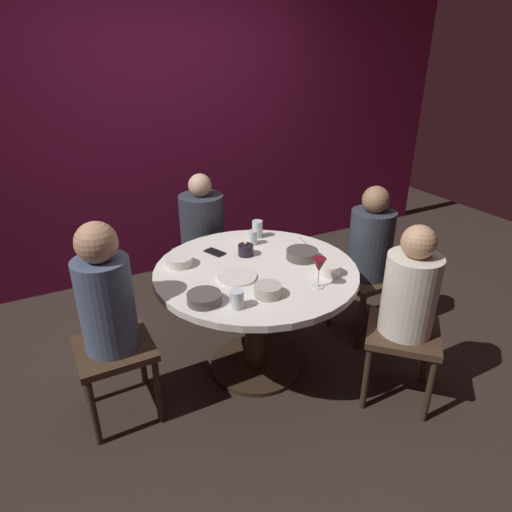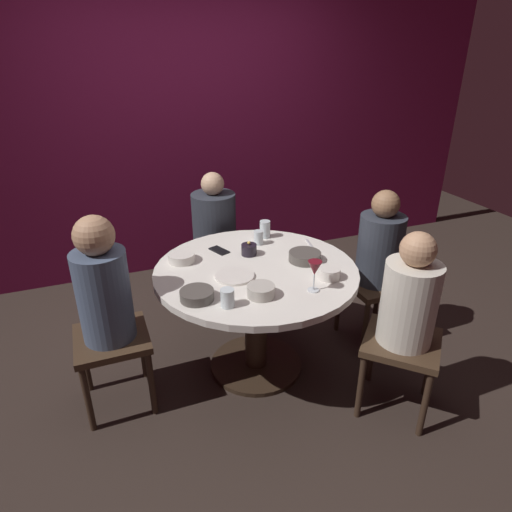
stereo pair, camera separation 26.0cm
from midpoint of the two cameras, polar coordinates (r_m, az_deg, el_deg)
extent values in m
plane|color=#2D231E|center=(3.04, -2.52, -14.02)|extent=(8.00, 8.00, 0.00)
cube|color=maroon|center=(4.03, -13.95, 15.76)|extent=(6.00, 0.10, 2.60)
cylinder|color=silver|center=(2.64, -2.82, -2.03)|extent=(1.22, 1.22, 0.04)
cylinder|color=#332319|center=(2.83, -2.66, -8.61)|extent=(0.14, 0.14, 0.69)
cylinder|color=#2D2116|center=(3.03, -2.53, -13.80)|extent=(0.60, 0.60, 0.03)
cube|color=#3F2D1E|center=(2.60, -20.65, -11.19)|extent=(0.40, 0.40, 0.04)
cylinder|color=#475670|center=(2.45, -21.63, -5.96)|extent=(0.28, 0.28, 0.51)
sphere|color=tan|center=(2.30, -23.02, 1.54)|extent=(0.21, 0.21, 0.21)
cylinder|color=#332319|center=(2.61, -23.05, -18.22)|extent=(0.04, 0.04, 0.43)
cylinder|color=#332319|center=(2.62, -15.44, -16.56)|extent=(0.04, 0.04, 0.43)
cylinder|color=#332319|center=(2.87, -23.87, -13.82)|extent=(0.04, 0.04, 0.43)
cylinder|color=#332319|center=(2.88, -17.08, -12.36)|extent=(0.04, 0.04, 0.43)
cube|color=#3F2D1E|center=(3.49, -8.87, 0.05)|extent=(0.40, 0.40, 0.04)
cylinder|color=#2D333D|center=(3.39, -9.15, 3.91)|extent=(0.33, 0.33, 0.47)
sphere|color=tan|center=(3.29, -9.52, 8.93)|extent=(0.17, 0.17, 0.17)
cylinder|color=#332319|center=(3.70, -11.99, -2.76)|extent=(0.04, 0.04, 0.43)
cylinder|color=#332319|center=(3.41, -10.33, -5.17)|extent=(0.04, 0.04, 0.43)
cylinder|color=#332319|center=(3.79, -7.08, -1.67)|extent=(0.04, 0.04, 0.43)
cylinder|color=#332319|center=(3.51, -5.05, -3.91)|extent=(0.04, 0.04, 0.43)
cube|color=#3F2D1E|center=(3.19, 11.82, -2.72)|extent=(0.40, 0.40, 0.04)
cylinder|color=#2D333D|center=(3.08, 12.24, 1.47)|extent=(0.30, 0.30, 0.47)
sphere|color=#8C6647|center=(2.97, 12.80, 7.06)|extent=(0.18, 0.18, 0.18)
cylinder|color=#332319|center=(3.52, 11.93, -4.32)|extent=(0.04, 0.04, 0.43)
cylinder|color=#332319|center=(3.33, 7.35, -5.74)|extent=(0.04, 0.04, 0.43)
cylinder|color=#332319|center=(3.30, 15.62, -6.86)|extent=(0.04, 0.04, 0.43)
cylinder|color=#332319|center=(3.11, 10.93, -8.57)|extent=(0.04, 0.04, 0.43)
cube|color=#3F2D1E|center=(2.65, 15.79, -9.58)|extent=(0.57, 0.57, 0.04)
cylinder|color=beige|center=(2.52, 16.46, -4.88)|extent=(0.42, 0.42, 0.46)
sphere|color=tan|center=(2.38, 17.38, 1.66)|extent=(0.18, 0.18, 0.18)
cylinder|color=#332319|center=(2.93, 18.78, -11.91)|extent=(0.04, 0.04, 0.43)
cylinder|color=#332319|center=(2.93, 12.04, -11.08)|extent=(0.04, 0.04, 0.43)
cylinder|color=#332319|center=(2.67, 18.76, -16.22)|extent=(0.04, 0.04, 0.43)
cylinder|color=#332319|center=(2.66, 11.21, -15.31)|extent=(0.04, 0.04, 0.43)
cylinder|color=black|center=(2.79, -4.01, 0.72)|extent=(0.10, 0.10, 0.07)
sphere|color=#F9D159|center=(2.77, -4.04, 1.60)|extent=(0.02, 0.02, 0.02)
cylinder|color=silver|center=(2.43, 4.94, -4.05)|extent=(0.06, 0.06, 0.01)
cylinder|color=silver|center=(2.41, 4.98, -3.06)|extent=(0.01, 0.01, 0.09)
cone|color=maroon|center=(2.37, 5.05, -1.25)|extent=(0.08, 0.08, 0.08)
cylinder|color=silver|center=(2.53, -5.44, -2.77)|extent=(0.23, 0.23, 0.01)
cube|color=black|center=(2.85, -7.93, 0.42)|extent=(0.12, 0.16, 0.01)
cylinder|color=#4C4742|center=(2.74, 3.29, 0.16)|extent=(0.20, 0.20, 0.06)
cylinder|color=#4C4742|center=(2.31, -9.92, -5.46)|extent=(0.18, 0.18, 0.05)
cylinder|color=silver|center=(2.56, 6.67, -1.80)|extent=(0.13, 0.13, 0.06)
cylinder|color=#B2ADA3|center=(2.33, -1.66, -4.54)|extent=(0.15, 0.15, 0.06)
cylinder|color=silver|center=(2.72, -12.58, -0.70)|extent=(0.16, 0.16, 0.05)
cylinder|color=silver|center=(2.94, -2.98, 2.34)|extent=(0.06, 0.06, 0.09)
cylinder|color=silver|center=(2.23, -5.84, -5.66)|extent=(0.07, 0.07, 0.10)
cylinder|color=silver|center=(3.04, -2.27, 3.44)|extent=(0.07, 0.07, 0.12)
cube|color=#B7B7BC|center=(2.97, 3.74, 1.69)|extent=(0.05, 0.18, 0.01)
camera|label=1|loc=(0.13, -92.86, -1.36)|focal=31.02mm
camera|label=2|loc=(0.13, 87.14, 1.36)|focal=31.02mm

